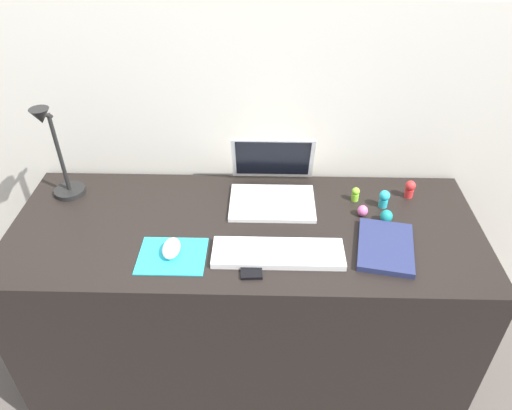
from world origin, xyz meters
TOP-DOWN VIEW (x-y plane):
  - ground_plane at (0.00, 0.00)m, footprint 6.00×6.00m
  - back_wall at (0.00, 0.35)m, footprint 2.78×0.05m
  - desk at (0.00, 0.00)m, footprint 1.58×0.62m
  - laptop at (0.09, 0.18)m, footprint 0.30×0.28m
  - keyboard at (0.11, -0.14)m, footprint 0.41×0.13m
  - mousepad at (-0.22, -0.15)m, footprint 0.21×0.17m
  - mouse at (-0.22, -0.14)m, footprint 0.06×0.10m
  - cell_phone at (0.03, -0.19)m, footprint 0.07×0.13m
  - desk_lamp at (-0.65, 0.15)m, footprint 0.11×0.14m
  - notebook_pad at (0.45, -0.10)m, footprint 0.21×0.27m
  - toy_figurine_red at (0.59, 0.19)m, footprint 0.04×0.04m
  - toy_figurine_lime at (0.39, 0.16)m, footprint 0.03×0.03m
  - toy_figurine_teal at (0.48, 0.04)m, footprint 0.04×0.04m
  - toy_figurine_cyan at (0.48, 0.12)m, footprint 0.04×0.04m
  - toy_figurine_pink at (0.40, 0.07)m, footprint 0.04×0.04m

SIDE VIEW (x-z plane):
  - ground_plane at x=0.00m, z-range 0.00..0.00m
  - desk at x=0.00m, z-range 0.00..0.74m
  - back_wall at x=0.00m, z-range 0.00..1.39m
  - mousepad at x=-0.22m, z-range 0.74..0.74m
  - cell_phone at x=0.03m, z-range 0.74..0.75m
  - keyboard at x=0.11m, z-range 0.74..0.76m
  - notebook_pad at x=0.45m, z-range 0.74..0.76m
  - toy_figurine_pink at x=0.40m, z-range 0.74..0.78m
  - mouse at x=-0.22m, z-range 0.74..0.78m
  - toy_figurine_teal at x=0.48m, z-range 0.74..0.79m
  - toy_figurine_lime at x=0.39m, z-range 0.74..0.79m
  - toy_figurine_cyan at x=0.48m, z-range 0.74..0.81m
  - toy_figurine_red at x=0.59m, z-range 0.74..0.81m
  - laptop at x=0.09m, z-range 0.69..0.90m
  - desk_lamp at x=-0.65m, z-range 0.73..1.09m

